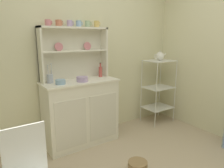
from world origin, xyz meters
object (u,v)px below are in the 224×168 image
at_px(bowl_mixing_large, 60,82).
at_px(utensil_jar, 50,78).
at_px(bakers_rack, 158,85).
at_px(jam_bottle, 100,71).
at_px(floor_basket, 138,168).
at_px(hutch_shelf_unit, 74,49).
at_px(cup_rose_0, 48,23).
at_px(porcelain_teapot, 160,56).
at_px(hutch_cabinet, 81,111).

height_order(bowl_mixing_large, utensil_jar, utensil_jar).
bearing_deg(bakers_rack, bowl_mixing_large, -179.17).
bearing_deg(jam_bottle, bakers_rack, -7.12).
bearing_deg(bakers_rack, floor_basket, -143.29).
xyz_separation_m(hutch_shelf_unit, utensil_jar, (-0.37, -0.09, -0.35)).
relative_size(bakers_rack, bowl_mixing_large, 8.82).
bearing_deg(bowl_mixing_large, hutch_shelf_unit, 38.85).
bearing_deg(utensil_jar, bakers_rack, -3.95).
distance_m(floor_basket, cup_rose_0, 1.98).
bearing_deg(floor_basket, porcelain_teapot, 36.74).
height_order(jam_bottle, porcelain_teapot, porcelain_teapot).
xyz_separation_m(cup_rose_0, bowl_mixing_large, (0.05, -0.20, -0.71)).
bearing_deg(bakers_rack, cup_rose_0, 174.56).
relative_size(bowl_mixing_large, utensil_jar, 0.50).
xyz_separation_m(bakers_rack, floor_basket, (-1.26, -0.94, -0.59)).
xyz_separation_m(hutch_shelf_unit, floor_basket, (0.18, -1.15, -1.22)).
bearing_deg(hutch_shelf_unit, floor_basket, -81.01).
xyz_separation_m(hutch_cabinet, utensil_jar, (-0.37, 0.08, 0.50)).
bearing_deg(porcelain_teapot, bowl_mixing_large, -179.16).
relative_size(jam_bottle, utensil_jar, 0.83).
bearing_deg(jam_bottle, bowl_mixing_large, -166.53).
xyz_separation_m(floor_basket, bowl_mixing_large, (-0.48, 0.92, 0.85)).
relative_size(hutch_cabinet, floor_basket, 4.79).
bearing_deg(floor_basket, cup_rose_0, 115.10).
xyz_separation_m(hutch_shelf_unit, jam_bottle, (0.37, -0.08, -0.32)).
bearing_deg(hutch_cabinet, jam_bottle, 13.05).
distance_m(bowl_mixing_large, jam_bottle, 0.69).
xyz_separation_m(hutch_cabinet, bowl_mixing_large, (-0.29, -0.07, 0.46)).
bearing_deg(jam_bottle, floor_basket, -99.99).
relative_size(bowl_mixing_large, jam_bottle, 0.60).
distance_m(bowl_mixing_large, utensil_jar, 0.17).
xyz_separation_m(hutch_cabinet, porcelain_teapot, (1.45, -0.05, 0.69)).
xyz_separation_m(hutch_shelf_unit, porcelain_teapot, (1.45, -0.21, -0.15)).
relative_size(cup_rose_0, jam_bottle, 0.42).
height_order(bakers_rack, jam_bottle, jam_bottle).
height_order(floor_basket, jam_bottle, jam_bottle).
bearing_deg(utensil_jar, cup_rose_0, 53.67).
relative_size(jam_bottle, porcelain_teapot, 0.89).
distance_m(hutch_shelf_unit, utensil_jar, 0.51).
distance_m(cup_rose_0, jam_bottle, 0.97).
distance_m(bakers_rack, jam_bottle, 1.13).
height_order(hutch_shelf_unit, porcelain_teapot, hutch_shelf_unit).
relative_size(hutch_shelf_unit, jam_bottle, 4.57).
distance_m(bakers_rack, utensil_jar, 1.85).
bearing_deg(porcelain_teapot, hutch_shelf_unit, 171.69).
relative_size(hutch_cabinet, hutch_shelf_unit, 1.07).
distance_m(floor_basket, jam_bottle, 1.42).
relative_size(hutch_shelf_unit, bowl_mixing_large, 7.66).
bearing_deg(bowl_mixing_large, hutch_cabinet, 14.00).
height_order(utensil_jar, porcelain_teapot, porcelain_teapot).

